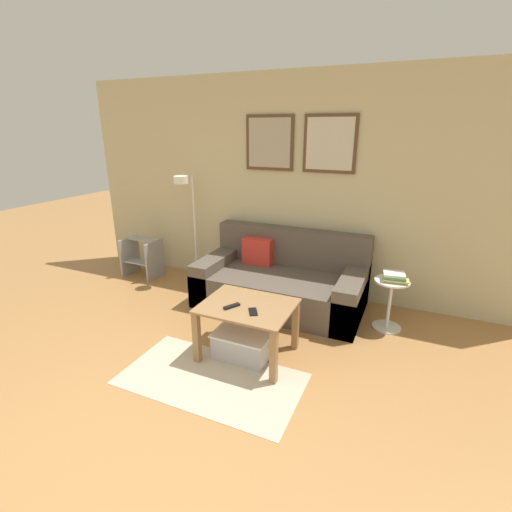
{
  "coord_description": "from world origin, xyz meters",
  "views": [
    {
      "loc": [
        1.45,
        -1.11,
        1.95
      ],
      "look_at": [
        0.17,
        1.78,
        0.85
      ],
      "focal_mm": 26.0,
      "sensor_mm": 36.0,
      "label": 1
    }
  ],
  "objects_px": {
    "coffee_table": "(247,315)",
    "remote_control": "(232,306)",
    "floor_lamp": "(188,212)",
    "side_table": "(390,300)",
    "step_stool": "(142,256)",
    "book_stack": "(395,277)",
    "couch": "(281,281)",
    "storage_bin": "(245,342)",
    "cell_phone": "(253,312)"
  },
  "relations": [
    {
      "from": "couch",
      "to": "book_stack",
      "type": "bearing_deg",
      "value": -4.99
    },
    {
      "from": "couch",
      "to": "cell_phone",
      "type": "distance_m",
      "value": 1.24
    },
    {
      "from": "coffee_table",
      "to": "step_stool",
      "type": "xyz_separation_m",
      "value": [
        -2.14,
        1.14,
        -0.11
      ]
    },
    {
      "from": "step_stool",
      "to": "couch",
      "type": "bearing_deg",
      "value": -1.05
    },
    {
      "from": "floor_lamp",
      "to": "remote_control",
      "type": "distance_m",
      "value": 1.93
    },
    {
      "from": "couch",
      "to": "coffee_table",
      "type": "relative_size",
      "value": 2.35
    },
    {
      "from": "storage_bin",
      "to": "side_table",
      "type": "xyz_separation_m",
      "value": [
        1.13,
        1.01,
        0.2
      ]
    },
    {
      "from": "couch",
      "to": "step_stool",
      "type": "bearing_deg",
      "value": 178.95
    },
    {
      "from": "book_stack",
      "to": "step_stool",
      "type": "distance_m",
      "value": 3.28
    },
    {
      "from": "storage_bin",
      "to": "step_stool",
      "type": "height_order",
      "value": "step_stool"
    },
    {
      "from": "step_stool",
      "to": "book_stack",
      "type": "bearing_deg",
      "value": -2.51
    },
    {
      "from": "side_table",
      "to": "step_stool",
      "type": "distance_m",
      "value": 3.25
    },
    {
      "from": "storage_bin",
      "to": "side_table",
      "type": "height_order",
      "value": "side_table"
    },
    {
      "from": "storage_bin",
      "to": "cell_phone",
      "type": "height_order",
      "value": "cell_phone"
    },
    {
      "from": "coffee_table",
      "to": "floor_lamp",
      "type": "xyz_separation_m",
      "value": [
        -1.42,
        1.25,
        0.55
      ]
    },
    {
      "from": "coffee_table",
      "to": "cell_phone",
      "type": "xyz_separation_m",
      "value": [
        0.1,
        -0.1,
        0.11
      ]
    },
    {
      "from": "remote_control",
      "to": "book_stack",
      "type": "bearing_deg",
      "value": 71.81
    },
    {
      "from": "remote_control",
      "to": "step_stool",
      "type": "height_order",
      "value": "same"
    },
    {
      "from": "storage_bin",
      "to": "cell_phone",
      "type": "relative_size",
      "value": 3.61
    },
    {
      "from": "floor_lamp",
      "to": "step_stool",
      "type": "relative_size",
      "value": 2.71
    },
    {
      "from": "remote_control",
      "to": "cell_phone",
      "type": "xyz_separation_m",
      "value": [
        0.2,
        -0.01,
        -0.01
      ]
    },
    {
      "from": "couch",
      "to": "floor_lamp",
      "type": "relative_size",
      "value": 1.32
    },
    {
      "from": "book_stack",
      "to": "cell_phone",
      "type": "height_order",
      "value": "book_stack"
    },
    {
      "from": "floor_lamp",
      "to": "side_table",
      "type": "bearing_deg",
      "value": -5.51
    },
    {
      "from": "storage_bin",
      "to": "coffee_table",
      "type": "bearing_deg",
      "value": 3.48
    },
    {
      "from": "step_stool",
      "to": "cell_phone",
      "type": "bearing_deg",
      "value": -29.02
    },
    {
      "from": "coffee_table",
      "to": "floor_lamp",
      "type": "bearing_deg",
      "value": 138.61
    },
    {
      "from": "coffee_table",
      "to": "cell_phone",
      "type": "height_order",
      "value": "cell_phone"
    },
    {
      "from": "cell_phone",
      "to": "step_stool",
      "type": "xyz_separation_m",
      "value": [
        -2.24,
        1.24,
        -0.22
      ]
    },
    {
      "from": "coffee_table",
      "to": "book_stack",
      "type": "relative_size",
      "value": 3.02
    },
    {
      "from": "storage_bin",
      "to": "side_table",
      "type": "distance_m",
      "value": 1.53
    },
    {
      "from": "side_table",
      "to": "couch",
      "type": "bearing_deg",
      "value": 175.33
    },
    {
      "from": "cell_phone",
      "to": "book_stack",
      "type": "bearing_deg",
      "value": 16.94
    },
    {
      "from": "floor_lamp",
      "to": "remote_control",
      "type": "bearing_deg",
      "value": -45.64
    },
    {
      "from": "coffee_table",
      "to": "couch",
      "type": "bearing_deg",
      "value": 94.59
    },
    {
      "from": "book_stack",
      "to": "cell_phone",
      "type": "bearing_deg",
      "value": -132.83
    },
    {
      "from": "coffee_table",
      "to": "side_table",
      "type": "distance_m",
      "value": 1.5
    },
    {
      "from": "couch",
      "to": "storage_bin",
      "type": "height_order",
      "value": "couch"
    },
    {
      "from": "side_table",
      "to": "book_stack",
      "type": "bearing_deg",
      "value": -24.23
    },
    {
      "from": "side_table",
      "to": "remote_control",
      "type": "bearing_deg",
      "value": -137.53
    },
    {
      "from": "floor_lamp",
      "to": "cell_phone",
      "type": "bearing_deg",
      "value": -41.68
    },
    {
      "from": "book_stack",
      "to": "remote_control",
      "type": "bearing_deg",
      "value": -138.18
    },
    {
      "from": "coffee_table",
      "to": "remote_control",
      "type": "distance_m",
      "value": 0.18
    },
    {
      "from": "remote_control",
      "to": "coffee_table",
      "type": "bearing_deg",
      "value": 73.69
    },
    {
      "from": "remote_control",
      "to": "step_stool",
      "type": "distance_m",
      "value": 2.4
    },
    {
      "from": "couch",
      "to": "remote_control",
      "type": "xyz_separation_m",
      "value": [
        -0.01,
        -1.2,
        0.24
      ]
    },
    {
      "from": "couch",
      "to": "step_stool",
      "type": "distance_m",
      "value": 2.05
    },
    {
      "from": "floor_lamp",
      "to": "side_table",
      "type": "distance_m",
      "value": 2.61
    },
    {
      "from": "coffee_table",
      "to": "remote_control",
      "type": "height_order",
      "value": "remote_control"
    },
    {
      "from": "coffee_table",
      "to": "cell_phone",
      "type": "bearing_deg",
      "value": -45.56
    }
  ]
}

